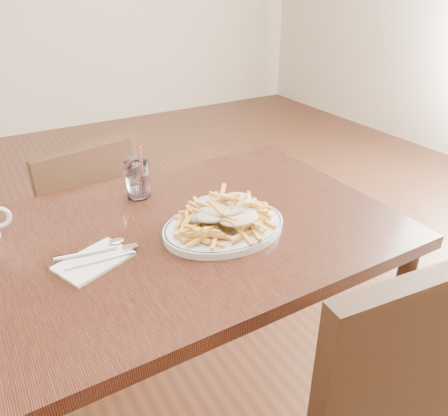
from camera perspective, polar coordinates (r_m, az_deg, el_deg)
floor at (r=1.72m, az=-4.77°, el=-24.57°), size 7.00×7.00×0.00m
table at (r=1.25m, az=-6.00°, el=-5.70°), size 1.20×0.80×0.75m
chair_far at (r=1.86m, az=-17.71°, el=-2.21°), size 0.45×0.45×0.82m
fries_plate at (r=1.18m, az=-0.00°, el=-2.47°), size 0.42×0.39×0.02m
loaded_fries at (r=1.16m, az=-0.00°, el=-0.23°), size 0.28×0.23×0.08m
napkin at (r=1.11m, az=-16.62°, el=-6.65°), size 0.20×0.17×0.01m
cutlery at (r=1.11m, az=-16.78°, el=-6.17°), size 0.21×0.08×0.01m
water_glass at (r=1.38m, az=-11.19°, el=3.56°), size 0.07×0.07×0.16m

